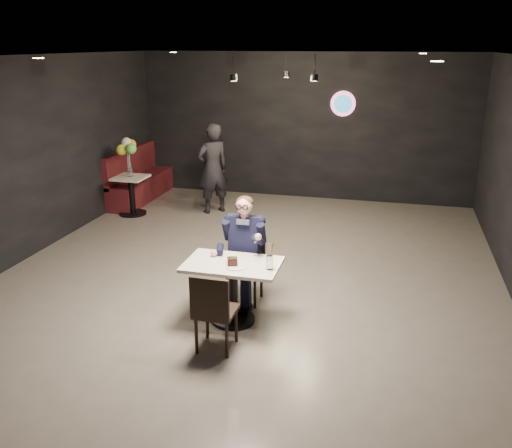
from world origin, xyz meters
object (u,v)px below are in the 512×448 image
(sundae_glass, at_px, (269,262))
(passerby, at_px, (213,169))
(balloon_vase, at_px, (130,172))
(chair_near, at_px, (216,309))
(chair_far, at_px, (245,268))
(booth_bench, at_px, (140,175))
(seated_man, at_px, (245,249))
(side_table, at_px, (132,196))
(main_table, at_px, (233,292))

(sundae_glass, bearing_deg, passerby, 116.50)
(balloon_vase, relative_size, passerby, 0.09)
(chair_near, relative_size, balloon_vase, 5.73)
(chair_far, height_order, booth_bench, booth_bench)
(seated_man, bearing_deg, booth_bench, 130.19)
(booth_bench, relative_size, side_table, 2.91)
(sundae_glass, bearing_deg, balloon_vase, 134.25)
(chair_near, height_order, passerby, passerby)
(passerby, bearing_deg, booth_bench, -59.24)
(side_table, relative_size, passerby, 0.43)
(seated_man, height_order, sundae_glass, seated_man)
(booth_bench, xyz_separation_m, passerby, (1.77, -0.46, 0.33))
(seated_man, distance_m, booth_bench, 5.29)
(passerby, bearing_deg, seated_man, 69.92)
(main_table, relative_size, side_table, 1.49)
(sundae_glass, bearing_deg, seated_man, 126.19)
(sundae_glass, height_order, passerby, passerby)
(chair_far, relative_size, booth_bench, 0.43)
(booth_bench, bearing_deg, chair_near, -56.76)
(sundae_glass, bearing_deg, main_table, 170.71)
(chair_far, bearing_deg, sundae_glass, -53.81)
(main_table, distance_m, sundae_glass, 0.65)
(chair_far, relative_size, sundae_glass, 5.54)
(main_table, bearing_deg, passerby, 111.65)
(side_table, height_order, balloon_vase, balloon_vase)
(booth_bench, bearing_deg, balloon_vase, -73.30)
(seated_man, bearing_deg, side_table, 135.68)
(balloon_vase, bearing_deg, chair_near, -53.50)
(chair_near, distance_m, side_table, 5.23)
(chair_far, bearing_deg, balloon_vase, 135.68)
(booth_bench, relative_size, passerby, 1.24)
(main_table, xyz_separation_m, passerby, (-1.64, 4.13, 0.49))
(booth_bench, bearing_deg, passerby, -14.55)
(passerby, bearing_deg, chair_near, 64.36)
(balloon_vase, bearing_deg, booth_bench, 106.70)
(main_table, relative_size, chair_far, 1.20)
(chair_near, xyz_separation_m, balloon_vase, (-3.11, 4.20, 0.37))
(main_table, relative_size, chair_near, 1.20)
(chair_near, xyz_separation_m, side_table, (-3.11, 4.20, -0.09))
(sundae_glass, distance_m, balloon_vase, 5.11)
(passerby, bearing_deg, chair_far, 69.92)
(chair_near, distance_m, sundae_glass, 0.80)
(booth_bench, bearing_deg, chair_far, -49.81)
(seated_man, height_order, side_table, seated_man)
(side_table, bearing_deg, seated_man, -44.32)
(booth_bench, height_order, side_table, booth_bench)
(main_table, height_order, seated_man, seated_man)
(chair_far, xyz_separation_m, side_table, (-3.11, 3.04, -0.09))
(chair_near, bearing_deg, passerby, 109.47)
(main_table, height_order, side_table, main_table)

